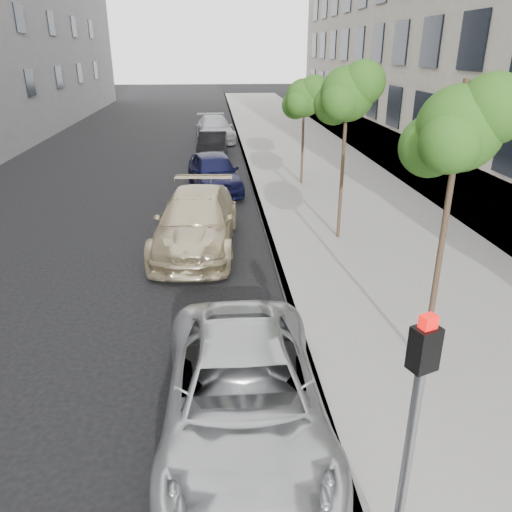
{
  "coord_description": "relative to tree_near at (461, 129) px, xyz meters",
  "views": [
    {
      "loc": [
        -0.42,
        -5.71,
        5.34
      ],
      "look_at": [
        0.36,
        3.46,
        1.5
      ],
      "focal_mm": 35.0,
      "sensor_mm": 36.0,
      "label": 1
    }
  ],
  "objects": [
    {
      "name": "sidewalk",
      "position": [
        1.07,
        22.5,
        -4.17
      ],
      "size": [
        6.4,
        72.0,
        0.14
      ],
      "primitive_type": "cube",
      "color": "gray",
      "rests_on": "ground"
    },
    {
      "name": "sedan_rear",
      "position": [
        -3.52,
        24.35,
        -3.49
      ],
      "size": [
        2.6,
        5.31,
        1.49
      ],
      "primitive_type": "imported",
      "rotation": [
        0.0,
        0.0,
        0.1
      ],
      "color": "#A6A8AE",
      "rests_on": "ground"
    },
    {
      "name": "minivan",
      "position": [
        -3.33,
        -1.32,
        -3.54
      ],
      "size": [
        2.34,
        5.03,
        1.4
      ],
      "primitive_type": "imported",
      "rotation": [
        0.0,
        0.0,
        -0.01
      ],
      "color": "#BABDC0",
      "rests_on": "ground"
    },
    {
      "name": "tree_mid",
      "position": [
        0.0,
        6.5,
        -0.02
      ],
      "size": [
        1.78,
        1.58,
        4.96
      ],
      "color": "#38281C",
      "rests_on": "sidewalk"
    },
    {
      "name": "curb",
      "position": [
        -2.05,
        22.5,
        -4.17
      ],
      "size": [
        0.15,
        72.0,
        0.14
      ],
      "primitive_type": "cube",
      "color": "#9E9B93",
      "rests_on": "ground"
    },
    {
      "name": "sedan_blue",
      "position": [
        -3.66,
        12.59,
        -3.47
      ],
      "size": [
        2.47,
        4.7,
        1.53
      ],
      "primitive_type": "imported",
      "rotation": [
        0.0,
        0.0,
        0.15
      ],
      "color": "black",
      "rests_on": "ground"
    },
    {
      "name": "tree_far",
      "position": [
        0.0,
        13.0,
        -0.69
      ],
      "size": [
        1.79,
        1.59,
        4.29
      ],
      "color": "#38281C",
      "rests_on": "sidewalk"
    },
    {
      "name": "signal_pole",
      "position": [
        -1.86,
        -3.63,
        -2.16
      ],
      "size": [
        0.29,
        0.26,
        3.09
      ],
      "rotation": [
        0.0,
        0.0,
        0.37
      ],
      "color": "#939699",
      "rests_on": "sidewalk"
    },
    {
      "name": "suv",
      "position": [
        -4.2,
        6.38,
        -3.45
      ],
      "size": [
        2.63,
        5.58,
        1.57
      ],
      "primitive_type": "imported",
      "rotation": [
        0.0,
        0.0,
        -0.08
      ],
      "color": "#C7B78E",
      "rests_on": "ground"
    },
    {
      "name": "tree_near",
      "position": [
        0.0,
        0.0,
        0.0
      ],
      "size": [
        1.64,
        1.44,
        4.92
      ],
      "color": "#38281C",
      "rests_on": "sidewalk"
    },
    {
      "name": "ground",
      "position": [
        -3.23,
        -1.5,
        -4.24
      ],
      "size": [
        160.0,
        160.0,
        0.0
      ],
      "primitive_type": "plane",
      "color": "black",
      "rests_on": "ground"
    },
    {
      "name": "sedan_black",
      "position": [
        -3.68,
        19.16,
        -3.57
      ],
      "size": [
        1.65,
        4.13,
        1.33
      ],
      "primitive_type": "imported",
      "rotation": [
        0.0,
        0.0,
        -0.06
      ],
      "color": "black",
      "rests_on": "ground"
    }
  ]
}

